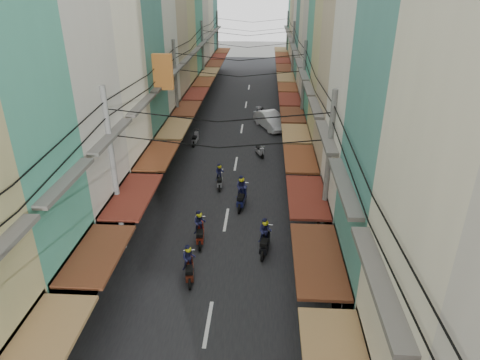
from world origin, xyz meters
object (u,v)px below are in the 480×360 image
at_px(white_car, 270,128).
at_px(market_umbrella, 430,357).
at_px(traffic_sign, 344,291).
at_px(bicycle, 339,284).

bearing_deg(white_car, market_umbrella, -105.06).
relative_size(market_umbrella, traffic_sign, 0.85).
xyz_separation_m(market_umbrella, traffic_sign, (-2.06, 2.85, -0.06)).
height_order(bicycle, traffic_sign, traffic_sign).
bearing_deg(bicycle, traffic_sign, 148.73).
relative_size(white_car, traffic_sign, 1.70).
xyz_separation_m(bicycle, market_umbrella, (1.55, -6.05, 2.29)).
height_order(white_car, market_umbrella, market_umbrella).
relative_size(white_car, market_umbrella, 1.99).
xyz_separation_m(white_car, traffic_sign, (2.43, -24.79, 2.23)).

